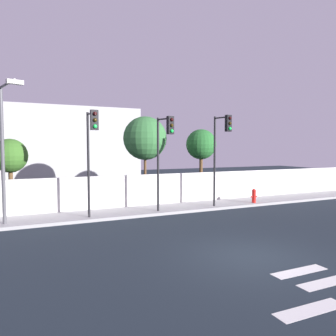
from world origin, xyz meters
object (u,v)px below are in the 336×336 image
at_px(traffic_light_center, 222,141).
at_px(traffic_light_right, 164,143).
at_px(traffic_light_left, 91,141).
at_px(roadside_tree_midright, 201,145).
at_px(roadside_tree_leftmost, 10,156).
at_px(roadside_tree_midleft, 145,138).
at_px(fire_hydrant, 254,195).
at_px(street_lamp_curbside, 4,141).

bearing_deg(traffic_light_center, traffic_light_right, -179.85).
distance_m(traffic_light_left, roadside_tree_midright, 9.28).
bearing_deg(traffic_light_left, roadside_tree_leftmost, 130.42).
height_order(traffic_light_center, roadside_tree_midleft, roadside_tree_midleft).
distance_m(traffic_light_left, traffic_light_right, 3.73).
distance_m(traffic_light_center, roadside_tree_midleft, 5.06).
height_order(roadside_tree_leftmost, roadside_tree_midleft, roadside_tree_midleft).
xyz_separation_m(traffic_light_center, roadside_tree_midright, (1.08, 4.05, -0.16)).
bearing_deg(fire_hydrant, street_lamp_curbside, -179.78).
relative_size(traffic_light_center, roadside_tree_midright, 1.07).
bearing_deg(roadside_tree_midright, traffic_light_right, -138.53).
xyz_separation_m(traffic_light_right, roadside_tree_midleft, (0.48, 4.06, 0.37)).
distance_m(traffic_light_left, roadside_tree_midleft, 5.89).
bearing_deg(roadside_tree_leftmost, traffic_light_center, -20.67).
distance_m(traffic_light_center, street_lamp_curbside, 10.86).
distance_m(traffic_light_right, street_lamp_curbside, 7.35).
relative_size(street_lamp_curbside, roadside_tree_leftmost, 1.50).
bearing_deg(roadside_tree_midleft, fire_hydrant, -32.14).
distance_m(traffic_light_left, traffic_light_center, 7.24).
distance_m(fire_hydrant, roadside_tree_midleft, 7.63).
relative_size(traffic_light_left, street_lamp_curbside, 0.84).
distance_m(traffic_light_left, street_lamp_curbside, 3.64).
relative_size(traffic_light_right, roadside_tree_leftmost, 1.23).
height_order(traffic_light_center, roadside_tree_leftmost, traffic_light_center).
height_order(traffic_light_right, fire_hydrant, traffic_light_right).
distance_m(traffic_light_left, roadside_tree_leftmost, 5.45).
bearing_deg(street_lamp_curbside, roadside_tree_midright, 17.05).
bearing_deg(street_lamp_curbside, traffic_light_right, -3.11).
bearing_deg(traffic_light_right, traffic_light_center, 0.15).
distance_m(fire_hydrant, roadside_tree_leftmost, 14.13).
relative_size(traffic_light_left, traffic_light_right, 1.02).
xyz_separation_m(traffic_light_left, fire_hydrant, (9.95, 0.50, -3.21)).
height_order(traffic_light_center, traffic_light_right, traffic_light_center).
bearing_deg(street_lamp_curbside, roadside_tree_leftmost, 88.17).
bearing_deg(roadside_tree_leftmost, traffic_light_left, -49.58).
bearing_deg(roadside_tree_midleft, traffic_light_center, -53.20).
bearing_deg(roadside_tree_leftmost, roadside_tree_midright, 0.00).
bearing_deg(traffic_light_right, roadside_tree_midleft, 83.27).
bearing_deg(traffic_light_left, street_lamp_curbside, 172.98).
distance_m(street_lamp_curbside, roadside_tree_midleft, 8.64).
height_order(roadside_tree_midleft, roadside_tree_midright, roadside_tree_midleft).
height_order(traffic_light_right, roadside_tree_leftmost, traffic_light_right).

